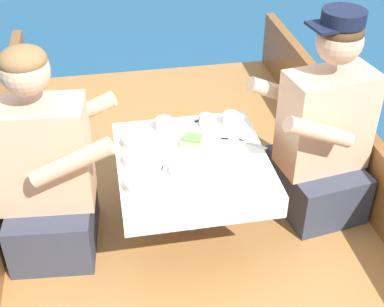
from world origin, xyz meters
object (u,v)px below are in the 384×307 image
person_port (47,176)px  person_starboard (322,138)px  coffee_cup_starboard (164,124)px  tin_can (206,120)px  coffee_cup_port (231,118)px  sandwich (193,141)px

person_port → person_starboard: person_starboard is taller
coffee_cup_starboard → tin_can: size_ratio=1.55×
tin_can → coffee_cup_port: bearing=-4.5°
person_starboard → person_port: bearing=-6.9°
coffee_cup_port → tin_can: bearing=175.5°
person_starboard → sandwich: bearing=-10.5°
coffee_cup_port → sandwich: bearing=-143.2°
coffee_cup_port → coffee_cup_starboard: bearing=179.0°
person_starboard → sandwich: size_ratio=8.73×
person_port → tin_can: (0.74, 0.23, 0.05)m
person_starboard → tin_can: size_ratio=15.26×
person_port → coffee_cup_port: size_ratio=9.68×
person_starboard → coffee_cup_starboard: size_ratio=9.86×
person_port → coffee_cup_port: bearing=19.7°
person_port → coffee_cup_port: 0.89m
person_port → coffee_cup_starboard: person_port is taller
sandwich → coffee_cup_starboard: size_ratio=1.13×
coffee_cup_port → person_port: bearing=-165.4°
coffee_cup_port → tin_can: (-0.12, 0.01, -0.00)m
coffee_cup_port → coffee_cup_starboard: 0.32m
person_starboard → coffee_cup_starboard: (-0.72, 0.19, 0.04)m
coffee_cup_starboard → tin_can: 0.20m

